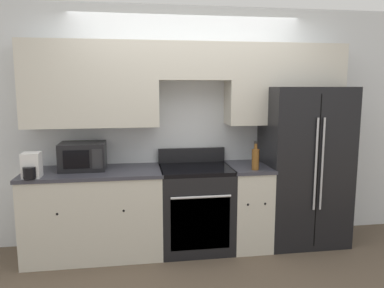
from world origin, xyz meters
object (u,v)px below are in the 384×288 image
(refrigerator, at_px, (302,165))
(bottle, at_px, (255,158))
(oven_range, at_px, (196,207))
(microwave, at_px, (83,156))

(refrigerator, height_order, bottle, refrigerator)
(oven_range, relative_size, bottle, 3.55)
(bottle, bearing_deg, refrigerator, 22.90)
(microwave, height_order, bottle, bottle)
(refrigerator, bearing_deg, microwave, 179.61)
(refrigerator, relative_size, bottle, 5.85)
(oven_range, bearing_deg, bottle, -19.40)
(oven_range, distance_m, microwave, 1.30)
(refrigerator, distance_m, bottle, 0.70)
(oven_range, distance_m, bottle, 0.83)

